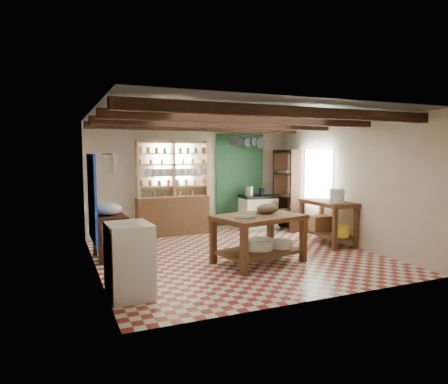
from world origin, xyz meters
name	(u,v)px	position (x,y,z in m)	size (l,w,h in m)	color
floor	(236,256)	(0.00, 0.00, -0.01)	(5.00, 5.00, 0.02)	maroon
ceiling	(236,115)	(0.00, 0.00, 2.60)	(5.00, 5.00, 0.02)	#3F4044
wall_back	(193,179)	(0.00, 2.50, 1.30)	(5.00, 0.04, 2.60)	beige
wall_front	(319,201)	(0.00, -2.50, 1.30)	(5.00, 0.04, 2.60)	beige
wall_left	(95,192)	(-2.50, 0.00, 1.30)	(0.04, 5.00, 2.60)	beige
wall_right	(344,182)	(2.50, 0.00, 1.30)	(0.04, 5.00, 2.60)	beige
ceiling_beams	(236,122)	(0.00, 0.00, 2.48)	(5.00, 3.80, 0.15)	#361D13
blue_wall_patch	(92,198)	(-2.47, 0.90, 1.10)	(0.04, 1.40, 1.60)	#183AB7
green_wall_patch	(240,179)	(1.25, 2.47, 1.25)	(1.30, 0.04, 2.30)	#1B4527
window_back	(173,162)	(-0.50, 2.48, 1.70)	(0.90, 0.02, 0.80)	silver
window_right	(315,175)	(2.48, 1.00, 1.40)	(0.02, 1.30, 1.20)	silver
utensil_rail	(107,163)	(-2.44, -1.20, 1.78)	(0.06, 0.90, 0.28)	black
pot_rack	(247,142)	(1.25, 2.05, 2.18)	(0.86, 0.12, 0.36)	black
shelving_unit	(173,188)	(-0.55, 2.31, 1.10)	(1.70, 0.34, 2.20)	#D9AB7D
tall_rack	(288,190)	(2.28, 1.80, 1.00)	(0.40, 0.86, 2.00)	#361D13
work_table	(259,239)	(0.15, -0.61, 0.42)	(1.48, 0.99, 0.84)	brown
stove	(258,212)	(1.62, 2.15, 0.43)	(0.87, 0.59, 0.85)	white
prep_table	(110,237)	(-2.20, 0.69, 0.40)	(0.54, 0.79, 0.80)	#361D13
white_cabinet	(129,260)	(-2.22, -1.41, 0.50)	(0.55, 0.66, 0.99)	silver
right_counter	(328,222)	(2.18, 0.10, 0.46)	(0.64, 1.27, 0.91)	brown
cat	(268,209)	(0.38, -0.51, 0.93)	(0.40, 0.30, 0.18)	#7C6748
steel_tray	(245,217)	(-0.18, -0.74, 0.85)	(0.36, 0.36, 0.02)	#9D9DA4
basin_large	(259,244)	(0.19, -0.55, 0.31)	(0.51, 0.51, 0.18)	silver
basin_small	(281,244)	(0.61, -0.61, 0.29)	(0.39, 0.39, 0.14)	silver
kettle_left	(249,191)	(1.37, 2.16, 0.97)	(0.20, 0.20, 0.23)	#9D9DA4
kettle_right	(262,192)	(1.72, 2.15, 0.94)	(0.14, 0.14, 0.18)	black
enamel_bowl	(109,209)	(-2.20, 0.69, 0.91)	(0.45, 0.45, 0.23)	silver
white_bucket	(337,196)	(2.12, -0.25, 1.06)	(0.29, 0.29, 0.29)	silver
wicker_basket	(319,223)	(2.18, 0.40, 0.40)	(0.44, 0.35, 0.31)	#965F3C
yellow_tub	(341,231)	(2.17, -0.35, 0.35)	(0.30, 0.30, 0.22)	yellow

